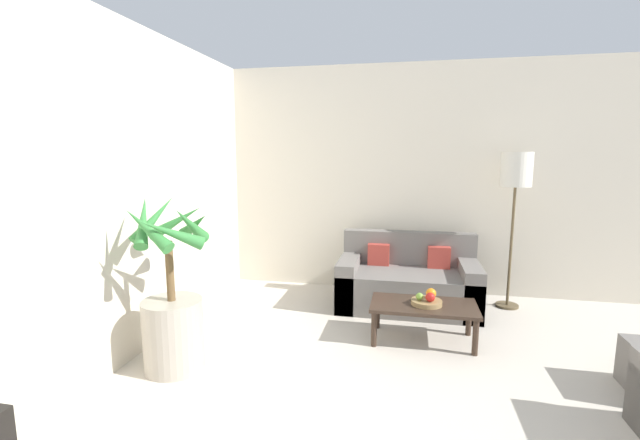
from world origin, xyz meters
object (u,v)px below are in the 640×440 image
(coffee_table, at_px, (423,309))
(apple_green, at_px, (420,296))
(sofa_loveseat, at_px, (408,282))
(fruit_bowl, at_px, (427,302))
(orange_fruit, at_px, (431,293))
(apple_red, at_px, (430,297))
(potted_palm, at_px, (172,311))
(floor_lamp, at_px, (516,177))

(coffee_table, distance_m, apple_green, 0.13)
(sofa_loveseat, xyz_separation_m, fruit_bowl, (0.16, -0.88, 0.09))
(coffee_table, distance_m, orange_fruit, 0.16)
(apple_red, distance_m, apple_green, 0.09)
(potted_palm, bearing_deg, fruit_bowl, 24.71)
(floor_lamp, height_order, fruit_bowl, floor_lamp)
(apple_red, bearing_deg, sofa_loveseat, 101.89)
(fruit_bowl, bearing_deg, floor_lamp, 49.79)
(sofa_loveseat, relative_size, floor_lamp, 0.88)
(fruit_bowl, bearing_deg, potted_palm, -155.29)
(coffee_table, bearing_deg, apple_red, -41.82)
(orange_fruit, bearing_deg, sofa_loveseat, 103.92)
(coffee_table, bearing_deg, fruit_bowl, -21.72)
(sofa_loveseat, bearing_deg, floor_lamp, 10.66)
(potted_palm, xyz_separation_m, floor_lamp, (2.85, 1.97, 0.95))
(sofa_loveseat, relative_size, apple_red, 17.98)
(floor_lamp, distance_m, orange_fruit, 1.67)
(orange_fruit, bearing_deg, fruit_bowl, -123.97)
(fruit_bowl, distance_m, apple_green, 0.08)
(sofa_loveseat, distance_m, apple_green, 0.91)
(potted_palm, distance_m, orange_fruit, 2.19)
(coffee_table, bearing_deg, floor_lamp, 48.79)
(floor_lamp, bearing_deg, coffee_table, -131.21)
(coffee_table, height_order, apple_red, apple_red)
(apple_red, bearing_deg, orange_fruit, 83.58)
(floor_lamp, xyz_separation_m, apple_green, (-0.98, -1.09, -1.00))
(floor_lamp, distance_m, apple_red, 1.74)
(apple_red, bearing_deg, fruit_bowl, 127.03)
(fruit_bowl, xyz_separation_m, apple_green, (-0.06, -0.01, 0.05))
(potted_palm, height_order, coffee_table, potted_palm)
(floor_lamp, relative_size, fruit_bowl, 6.21)
(floor_lamp, xyz_separation_m, coffee_table, (-0.94, -1.07, -1.12))
(potted_palm, xyz_separation_m, apple_red, (1.97, 0.86, -0.04))
(fruit_bowl, xyz_separation_m, apple_red, (0.03, -0.04, 0.06))
(coffee_table, height_order, orange_fruit, orange_fruit)
(potted_palm, xyz_separation_m, sofa_loveseat, (1.77, 1.77, -0.20))
(potted_palm, bearing_deg, orange_fruit, 25.65)
(sofa_loveseat, bearing_deg, apple_red, -78.11)
(apple_red, xyz_separation_m, orange_fruit, (0.01, 0.09, 0.00))
(potted_palm, bearing_deg, floor_lamp, 34.67)
(floor_lamp, bearing_deg, apple_red, -128.39)
(sofa_loveseat, bearing_deg, potted_palm, -135.07)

